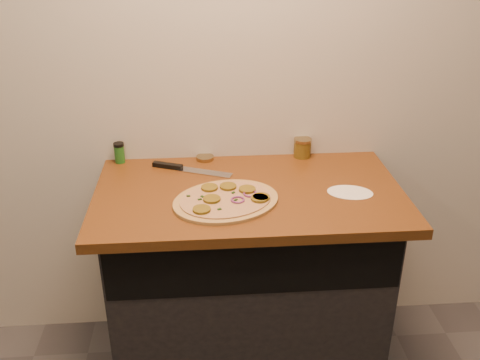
{
  "coord_description": "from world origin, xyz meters",
  "views": [
    {
      "loc": [
        -0.18,
        -0.43,
        1.85
      ],
      "look_at": [
        -0.04,
        1.4,
        0.95
      ],
      "focal_mm": 40.0,
      "sensor_mm": 36.0,
      "label": 1
    }
  ],
  "objects": [
    {
      "name": "cabinet",
      "position": [
        0.0,
        1.45,
        0.43
      ],
      "size": [
        1.1,
        0.6,
        0.86
      ],
      "primitive_type": "cube",
      "color": "black",
      "rests_on": "ground"
    },
    {
      "name": "salsa_jar",
      "position": [
        0.27,
        1.72,
        0.94
      ],
      "size": [
        0.08,
        0.08,
        0.09
      ],
      "color": "maroon",
      "rests_on": "countertop"
    },
    {
      "name": "chefs_knife",
      "position": [
        -0.25,
        1.62,
        0.91
      ],
      "size": [
        0.34,
        0.17,
        0.02
      ],
      "color": "#B7BAC1",
      "rests_on": "countertop"
    },
    {
      "name": "room_shell",
      "position": [
        0.0,
        0.0,
        1.7
      ],
      "size": [
        4.02,
        3.52,
        2.71
      ],
      "color": "beige",
      "rests_on": "ground"
    },
    {
      "name": "countertop",
      "position": [
        0.0,
        1.42,
        0.88
      ],
      "size": [
        1.2,
        0.7,
        0.04
      ],
      "primitive_type": "cube",
      "color": "#613412",
      "rests_on": "cabinet"
    },
    {
      "name": "spice_shaker",
      "position": [
        -0.53,
        1.72,
        0.95
      ],
      "size": [
        0.04,
        0.04,
        0.09
      ],
      "color": "#205E1D",
      "rests_on": "countertop"
    },
    {
      "name": "pizza",
      "position": [
        -0.09,
        1.32,
        0.91
      ],
      "size": [
        0.51,
        0.51,
        0.03
      ],
      "color": "tan",
      "rests_on": "countertop"
    },
    {
      "name": "flour_spill",
      "position": [
        0.39,
        1.36,
        0.9
      ],
      "size": [
        0.21,
        0.21,
        0.0
      ],
      "primitive_type": "cylinder",
      "rotation": [
        0.0,
        0.0,
        -0.23
      ],
      "color": "silver",
      "rests_on": "countertop"
    },
    {
      "name": "mason_jar_lid",
      "position": [
        -0.17,
        1.72,
        0.91
      ],
      "size": [
        0.08,
        0.08,
        0.02
      ],
      "primitive_type": "cylinder",
      "rotation": [
        0.0,
        0.0,
        0.05
      ],
      "color": "#8F7C53",
      "rests_on": "countertop"
    }
  ]
}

